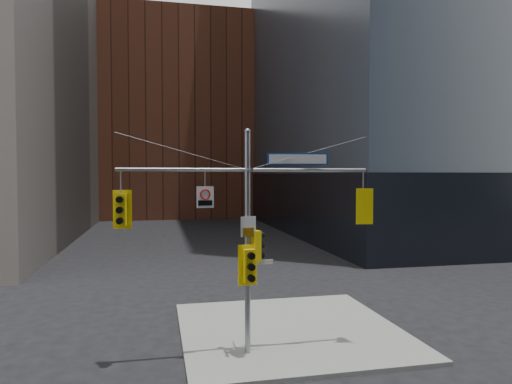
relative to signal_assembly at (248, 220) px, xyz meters
name	(u,v)px	position (x,y,z in m)	size (l,w,h in m)	color
sidewalk_corner	(290,330)	(2.00, 2.01, -4.34)	(8.00, 8.00, 0.15)	gray
podium_ne	(446,201)	(28.00, 30.01, -1.42)	(36.40, 36.40, 6.00)	black
brick_midrise	(176,121)	(0.00, 56.01, 9.58)	(26.00, 20.00, 28.00)	brown
signal_assembly	(248,220)	(0.00, 0.00, 0.00)	(8.00, 0.80, 7.30)	gray
traffic_light_west_arm	(121,210)	(-3.84, 0.01, 0.38)	(0.56, 0.49, 1.17)	yellow
traffic_light_east_arm	(363,206)	(3.93, 0.00, 0.38)	(0.57, 0.49, 1.19)	yellow
traffic_light_pole_side	(257,246)	(0.32, 0.02, -0.83)	(0.42, 0.36, 0.96)	yellow
traffic_light_pole_front	(249,266)	(0.00, -0.27, -1.41)	(0.62, 0.52, 1.29)	yellow
street_sign_blade	(298,159)	(1.65, 0.00, 1.93)	(1.97, 0.29, 0.39)	navy
regulatory_sign_arm	(205,197)	(-1.34, -0.02, 0.75)	(0.53, 0.10, 0.67)	silver
regulatory_sign_pole	(248,227)	(0.00, -0.12, -0.22)	(0.49, 0.08, 0.64)	silver
street_blade_ew	(261,262)	(0.45, 0.01, -1.36)	(0.76, 0.04, 0.15)	silver
street_blade_ns	(245,267)	(0.00, 0.46, -1.58)	(0.05, 0.80, 0.16)	#145926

